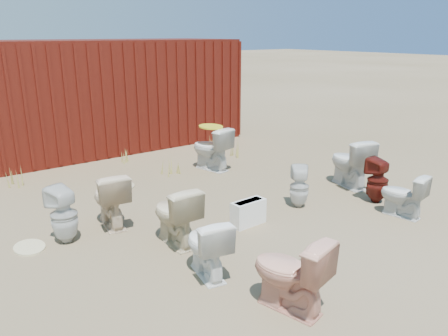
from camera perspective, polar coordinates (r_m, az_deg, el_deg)
ground at (r=6.47m, az=3.19°, el=-5.93°), size 100.00×100.00×0.00m
shipping_container at (r=10.56m, az=-15.27°, el=9.33°), size 6.00×2.40×2.40m
toilet_front_a at (r=4.77m, az=-2.28°, el=-10.15°), size 0.51×0.74×0.69m
toilet_front_pink at (r=4.25m, az=8.60°, el=-13.40°), size 0.60×0.84×0.77m
toilet_front_c at (r=6.76m, az=22.32°, el=-3.29°), size 0.46×0.68×0.64m
toilet_front_maroon at (r=7.17m, az=19.43°, el=-1.54°), size 0.32×0.33×0.71m
toilet_front_e at (r=7.77m, az=16.12°, el=0.72°), size 0.67×0.92×0.85m
toilet_back_a at (r=5.83m, az=-20.19°, el=-5.77°), size 0.42×0.42×0.74m
toilet_back_beige_left at (r=6.14m, az=-14.66°, el=-3.89°), size 0.54×0.81×0.77m
toilet_back_beige_right at (r=5.47m, az=-6.40°, el=-6.09°), size 0.46×0.77×0.77m
toilet_back_yellowlid at (r=8.39m, az=-1.70°, el=2.55°), size 0.64×0.90×0.83m
toilet_back_e at (r=6.69m, az=9.81°, el=-2.42°), size 0.41×0.41×0.64m
yellow_lid at (r=8.29m, az=-1.73°, el=5.43°), size 0.42×0.53×0.02m
loose_tank at (r=6.04m, az=3.19°, el=-5.86°), size 0.51×0.22×0.35m
loose_lid_near at (r=7.76m, az=-13.06°, el=-2.25°), size 0.41×0.52×0.02m
loose_lid_far at (r=5.97m, az=-24.07°, el=-9.45°), size 0.39×0.49×0.02m
weed_clump_a at (r=8.31m, az=-25.85°, el=-1.26°), size 0.36×0.36×0.30m
weed_clump_b at (r=8.20m, az=-6.99°, el=0.14°), size 0.32×0.32×0.30m
weed_clump_c at (r=9.31m, az=1.81°, el=2.51°), size 0.36×0.36×0.36m
weed_clump_d at (r=9.07m, az=-13.11°, el=1.37°), size 0.30×0.30×0.26m
weed_clump_e at (r=9.95m, az=-1.30°, el=3.41°), size 0.34×0.34×0.33m
weed_clump_f at (r=8.95m, az=16.94°, el=0.86°), size 0.28×0.28×0.27m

